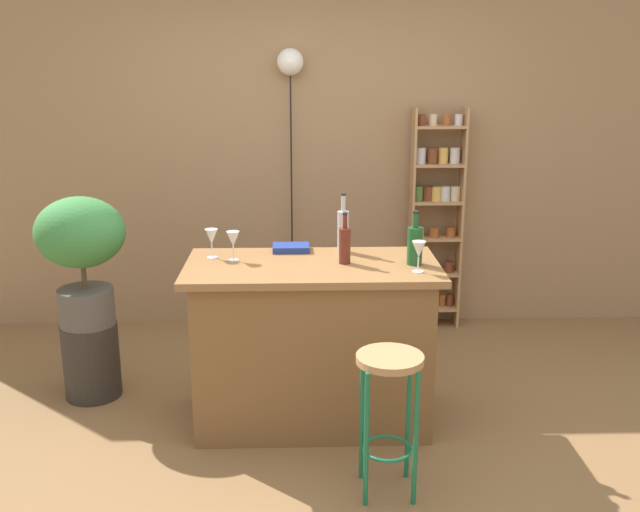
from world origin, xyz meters
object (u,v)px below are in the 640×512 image
potted_plant (81,247)px  wine_glass_left (211,237)px  bottle_sauce_amber (345,244)px  cookbook (291,248)px  bar_stool (389,393)px  bottle_soda_blue (415,244)px  plant_stool (92,360)px  spice_shelf (436,214)px  pendant_globe_light (290,68)px  wine_glass_right (233,240)px  bottle_olive_oil (343,230)px  wine_glass_center (419,250)px

potted_plant → wine_glass_left: bearing=-14.8°
bottle_sauce_amber → wine_glass_left: (-0.73, 0.13, 0.01)m
bottle_sauce_amber → cookbook: bottle_sauce_amber is taller
bottle_sauce_amber → bar_stool: bearing=-77.4°
potted_plant → bottle_soda_blue: bearing=-11.1°
cookbook → plant_stool: bearing=176.1°
bottle_sauce_amber → bottle_soda_blue: 0.38m
spice_shelf → pendant_globe_light: size_ratio=0.80×
plant_stool → wine_glass_right: size_ratio=2.82×
bottle_soda_blue → pendant_globe_light: bearing=113.2°
spice_shelf → pendant_globe_light: pendant_globe_light is taller
plant_stool → potted_plant: bearing=0.0°
bar_stool → bottle_olive_oil: size_ratio=2.05×
spice_shelf → bottle_sauce_amber: spice_shelf is taller
bottle_sauce_amber → cookbook: size_ratio=1.34×
potted_plant → bottle_soda_blue: size_ratio=2.64×
bar_stool → bottle_sauce_amber: bearing=102.6°
bottle_olive_oil → wine_glass_left: 0.74m
bar_stool → bottle_soda_blue: (0.21, 0.70, 0.53)m
wine_glass_right → bottle_soda_blue: bearing=-6.0°
potted_plant → bottle_olive_oil: bearing=-3.9°
pendant_globe_light → bottle_sauce_amber: bearing=-79.1°
pendant_globe_light → bottle_olive_oil: bearing=-76.9°
cookbook → pendant_globe_light: 1.61m
spice_shelf → cookbook: 1.62m
bottle_sauce_amber → cookbook: (-0.29, 0.27, -0.09)m
plant_stool → wine_glass_right: 1.25m
bar_stool → cookbook: 1.18m
bottle_soda_blue → pendant_globe_light: (-0.67, 1.57, 0.89)m
bar_stool → bottle_sauce_amber: 0.91m
spice_shelf → wine_glass_right: size_ratio=10.10×
wine_glass_right → cookbook: (0.31, 0.20, -0.10)m
pendant_globe_light → wine_glass_right: bearing=-101.9°
bottle_soda_blue → plant_stool: bearing=168.9°
bottle_soda_blue → bottle_olive_oil: (-0.37, 0.27, 0.02)m
wine_glass_center → cookbook: bearing=146.2°
spice_shelf → bottle_soda_blue: size_ratio=5.65×
bar_stool → bottle_soda_blue: 0.90m
potted_plant → wine_glass_center: 1.95m
spice_shelf → plant_stool: (-2.29, -1.15, -0.65)m
bottle_soda_blue → wine_glass_center: 0.15m
bar_stool → plant_stool: 2.00m
cookbook → bottle_soda_blue: bearing=-24.8°
spice_shelf → wine_glass_left: bearing=-138.0°
spice_shelf → plant_stool: spice_shelf is taller
spice_shelf → bottle_olive_oil: size_ratio=4.86×
wine_glass_left → wine_glass_right: (0.12, -0.06, 0.00)m
cookbook → bar_stool: bearing=-66.1°
plant_stool → cookbook: 1.41m
spice_shelf → bottle_olive_oil: (-0.77, -1.25, 0.18)m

